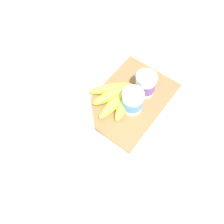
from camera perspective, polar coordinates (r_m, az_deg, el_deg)
The scene contains 7 objects.
ground_plane at distance 0.88m, azimuth 4.02°, elevation 2.53°, with size 2.40×2.40×0.00m, color white.
cutting_board at distance 0.88m, azimuth 4.05°, elevation 2.78°, with size 0.32×0.22×0.01m, color olive.
cereal_box at distance 0.66m, azimuth -9.99°, elevation -8.35°, with size 0.18×0.08×0.28m, color white.
yogurt_cup_front at distance 0.86m, azimuth 7.54°, elevation 6.26°, with size 0.07×0.07×0.08m.
yogurt_cup_back at distance 0.82m, azimuth 4.62°, elevation 2.50°, with size 0.07×0.07×0.08m.
banana_bunch at distance 0.85m, azimuth 1.08°, elevation 3.50°, with size 0.19×0.17×0.04m.
spoon at distance 1.01m, azimuth 8.75°, elevation 12.65°, with size 0.13×0.05×0.01m.
Camera 1 is at (0.41, 0.23, 0.74)m, focal length 40.49 mm.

